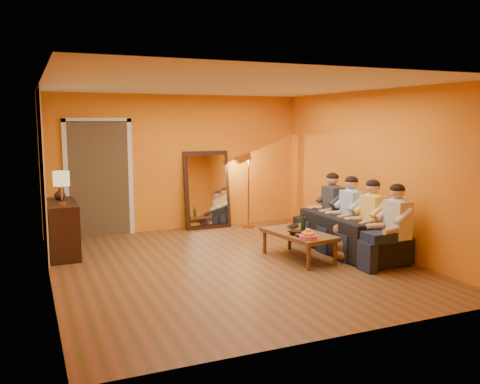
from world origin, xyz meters
name	(u,v)px	position (x,y,z in m)	size (l,w,h in m)	color
room_shell	(222,175)	(0.00, 0.37, 1.30)	(5.00, 5.50, 2.60)	brown
white_accent	(42,173)	(-2.48, 1.75, 1.30)	(0.02, 1.90, 2.58)	white
doorway_recess	(98,179)	(-1.50, 2.83, 1.05)	(1.06, 0.30, 2.10)	#3F2D19
door_jamb_left	(66,181)	(-2.07, 2.71, 1.05)	(0.08, 0.06, 2.20)	white
door_jamb_right	(130,178)	(-0.93, 2.71, 1.05)	(0.08, 0.06, 2.20)	white
door_header	(97,120)	(-1.50, 2.71, 2.12)	(1.22, 0.06, 0.08)	white
mirror_frame	(207,190)	(0.55, 2.63, 0.76)	(0.92, 0.06, 1.52)	black
mirror_glass	(208,190)	(0.55, 2.59, 0.76)	(0.78, 0.02, 1.36)	white
sideboard	(62,229)	(-2.24, 1.55, 0.42)	(0.44, 1.18, 0.85)	black
table_lamp	(62,188)	(-2.24, 1.25, 1.10)	(0.24, 0.24, 0.51)	beige
sofa	(348,233)	(2.00, -0.06, 0.31)	(0.84, 2.14, 0.63)	black
coffee_table	(298,246)	(1.06, -0.12, 0.21)	(0.62, 1.22, 0.42)	brown
floor_lamp	(249,191)	(1.32, 2.35, 0.72)	(0.30, 0.24, 1.44)	#CB8A3B
dog	(345,241)	(1.68, -0.45, 0.29)	(0.32, 0.50, 0.58)	#976144
person_far_left	(397,226)	(2.13, -1.06, 0.61)	(0.70, 0.44, 1.22)	beige
person_mid_left	(373,219)	(2.13, -0.51, 0.61)	(0.70, 0.44, 1.22)	#F9CD53
person_mid_right	(352,213)	(2.13, 0.04, 0.61)	(0.70, 0.44, 1.22)	#98C3EC
person_far_right	(333,208)	(2.13, 0.59, 0.61)	(0.70, 0.44, 1.22)	#2E2F33
fruit_bowl	(308,234)	(0.96, -0.57, 0.50)	(0.26, 0.26, 0.16)	#DD4E76
wine_bottle	(303,223)	(1.11, -0.17, 0.58)	(0.07, 0.07, 0.31)	black
tumbler	(302,227)	(1.18, 0.00, 0.47)	(0.11, 0.11, 0.10)	#B27F3F
laptop	(298,226)	(1.24, 0.23, 0.43)	(0.35, 0.23, 0.03)	black
book_lower	(295,235)	(0.88, -0.32, 0.43)	(0.20, 0.27, 0.03)	black
book_mid	(295,234)	(0.89, -0.31, 0.45)	(0.17, 0.24, 0.02)	#A81C13
book_upper	(295,233)	(0.88, -0.33, 0.48)	(0.18, 0.25, 0.02)	black
vase	(60,194)	(-2.24, 1.80, 0.94)	(0.18, 0.18, 0.19)	black
flowers	(59,177)	(-2.24, 1.80, 1.21)	(0.17, 0.17, 0.48)	#A81C13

